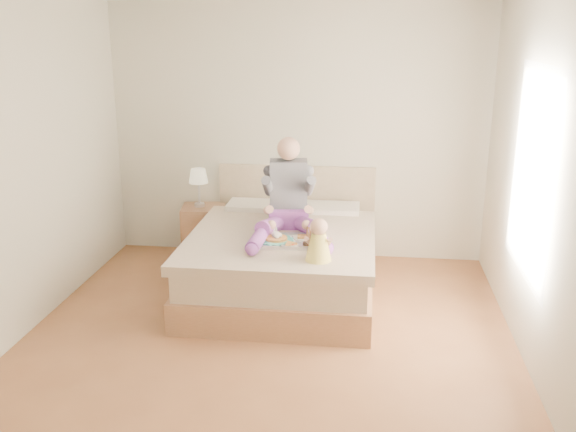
# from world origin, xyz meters

# --- Properties ---
(room) EXTENTS (4.02, 4.22, 2.71)m
(room) POSITION_xyz_m (0.08, 0.01, 1.51)
(room) COLOR brown
(room) RESTS_ON ground
(bed) EXTENTS (1.70, 2.18, 1.00)m
(bed) POSITION_xyz_m (0.00, 1.08, 0.32)
(bed) COLOR brown
(bed) RESTS_ON ground
(nightstand) EXTENTS (0.52, 0.47, 0.56)m
(nightstand) POSITION_xyz_m (-1.00, 1.88, 0.28)
(nightstand) COLOR brown
(nightstand) RESTS_ON ground
(lamp) EXTENTS (0.20, 0.20, 0.42)m
(lamp) POSITION_xyz_m (-1.04, 1.88, 0.88)
(lamp) COLOR silver
(lamp) RESTS_ON nightstand
(adult) EXTENTS (0.74, 1.10, 0.88)m
(adult) POSITION_xyz_m (0.04, 1.04, 0.87)
(adult) COLOR purple
(adult) RESTS_ON bed
(tray) EXTENTS (0.53, 0.43, 0.14)m
(tray) POSITION_xyz_m (0.08, 0.68, 0.64)
(tray) COLOR silver
(tray) RESTS_ON bed
(baby) EXTENTS (0.24, 0.32, 0.36)m
(baby) POSITION_xyz_m (0.39, 0.28, 0.76)
(baby) COLOR #FFE750
(baby) RESTS_ON bed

